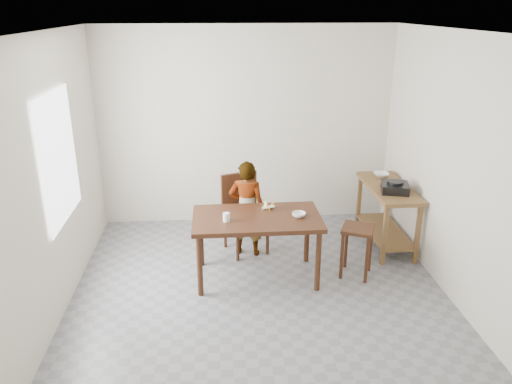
{
  "coord_description": "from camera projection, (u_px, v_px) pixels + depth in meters",
  "views": [
    {
      "loc": [
        -0.44,
        -4.68,
        2.91
      ],
      "look_at": [
        0.0,
        0.4,
        1.0
      ],
      "focal_mm": 35.0,
      "sensor_mm": 36.0,
      "label": 1
    }
  ],
  "objects": [
    {
      "name": "floor",
      "position": [
        259.0,
        292.0,
        5.44
      ],
      "size": [
        4.0,
        4.0,
        0.04
      ],
      "primitive_type": "cube",
      "color": "slate",
      "rests_on": "ground"
    },
    {
      "name": "ceiling",
      "position": [
        260.0,
        28.0,
        4.47
      ],
      "size": [
        4.0,
        4.0,
        0.04
      ],
      "primitive_type": "cube",
      "color": "white",
      "rests_on": "wall_back"
    },
    {
      "name": "wall_back",
      "position": [
        246.0,
        127.0,
        6.84
      ],
      "size": [
        4.0,
        0.04,
        2.7
      ],
      "primitive_type": "cube",
      "color": "beige",
      "rests_on": "ground"
    },
    {
      "name": "wall_front",
      "position": [
        289.0,
        276.0,
        3.07
      ],
      "size": [
        4.0,
        0.04,
        2.7
      ],
      "primitive_type": "cube",
      "color": "beige",
      "rests_on": "ground"
    },
    {
      "name": "wall_left",
      "position": [
        51.0,
        179.0,
        4.79
      ],
      "size": [
        0.04,
        4.0,
        2.7
      ],
      "primitive_type": "cube",
      "color": "beige",
      "rests_on": "ground"
    },
    {
      "name": "wall_right",
      "position": [
        455.0,
        168.0,
        5.12
      ],
      "size": [
        0.04,
        4.0,
        2.7
      ],
      "primitive_type": "cube",
      "color": "beige",
      "rests_on": "ground"
    },
    {
      "name": "window_pane",
      "position": [
        60.0,
        158.0,
        4.93
      ],
      "size": [
        0.02,
        1.1,
        1.3
      ],
      "primitive_type": "cube",
      "color": "white",
      "rests_on": "wall_left"
    },
    {
      "name": "dining_table",
      "position": [
        257.0,
        247.0,
        5.58
      ],
      "size": [
        1.4,
        0.8,
        0.75
      ],
      "primitive_type": null,
      "color": "#361B0E",
      "rests_on": "floor"
    },
    {
      "name": "prep_counter",
      "position": [
        386.0,
        216.0,
        6.36
      ],
      "size": [
        0.5,
        1.2,
        0.8
      ],
      "primitive_type": null,
      "color": "brown",
      "rests_on": "floor"
    },
    {
      "name": "child",
      "position": [
        247.0,
        209.0,
        6.05
      ],
      "size": [
        0.49,
        0.38,
        1.2
      ],
      "primitive_type": "imported",
      "rotation": [
        0.0,
        0.0,
        2.92
      ],
      "color": "silver",
      "rests_on": "floor"
    },
    {
      "name": "dining_chair",
      "position": [
        246.0,
        215.0,
        6.15
      ],
      "size": [
        0.6,
        0.6,
        0.97
      ],
      "primitive_type": null,
      "rotation": [
        0.0,
        0.0,
        0.35
      ],
      "color": "#361B0E",
      "rests_on": "floor"
    },
    {
      "name": "stool",
      "position": [
        356.0,
        251.0,
        5.66
      ],
      "size": [
        0.45,
        0.45,
        0.6
      ],
      "primitive_type": null,
      "rotation": [
        0.0,
        0.0,
        -0.43
      ],
      "color": "#361B0E",
      "rests_on": "floor"
    },
    {
      "name": "glass_tumbler",
      "position": [
        226.0,
        217.0,
        5.32
      ],
      "size": [
        0.09,
        0.09,
        0.09
      ],
      "primitive_type": "cylinder",
      "rotation": [
        0.0,
        0.0,
        -0.22
      ],
      "color": "white",
      "rests_on": "dining_table"
    },
    {
      "name": "small_bowl",
      "position": [
        299.0,
        215.0,
        5.44
      ],
      "size": [
        0.19,
        0.19,
        0.05
      ],
      "primitive_type": "imported",
      "rotation": [
        0.0,
        0.0,
        -0.29
      ],
      "color": "white",
      "rests_on": "dining_table"
    },
    {
      "name": "banana",
      "position": [
        269.0,
        207.0,
        5.63
      ],
      "size": [
        0.17,
        0.13,
        0.06
      ],
      "primitive_type": null,
      "rotation": [
        0.0,
        0.0,
        0.13
      ],
      "color": "yellow",
      "rests_on": "dining_table"
    },
    {
      "name": "serving_bowl",
      "position": [
        381.0,
        175.0,
        6.56
      ],
      "size": [
        0.22,
        0.22,
        0.05
      ],
      "primitive_type": "imported",
      "rotation": [
        0.0,
        0.0,
        -0.07
      ],
      "color": "white",
      "rests_on": "prep_counter"
    },
    {
      "name": "gas_burner",
      "position": [
        395.0,
        188.0,
        6.01
      ],
      "size": [
        0.38,
        0.38,
        0.1
      ],
      "primitive_type": "cube",
      "rotation": [
        0.0,
        0.0,
        -0.25
      ],
      "color": "black",
      "rests_on": "prep_counter"
    }
  ]
}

